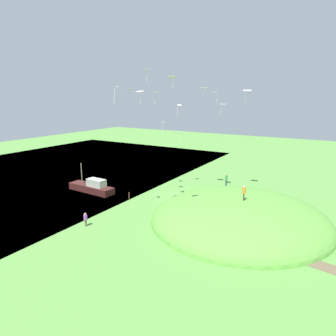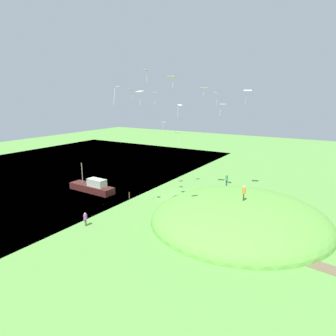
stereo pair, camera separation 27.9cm
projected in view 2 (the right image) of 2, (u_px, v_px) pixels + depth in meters
name	position (u px, v px, depth m)	size (l,w,h in m)	color
ground_plane	(177.00, 198.00, 46.22)	(160.00, 160.00, 0.00)	#5C9842
lake_water	(45.00, 173.00, 62.22)	(51.71, 80.00, 0.40)	slate
grass_hill	(239.00, 221.00, 37.59)	(21.98, 22.26, 6.27)	#60A33F
boat_on_lake	(93.00, 187.00, 48.90)	(8.58, 2.54, 4.49)	#441D1A
person_with_child	(244.00, 191.00, 35.43)	(0.53, 0.53, 1.84)	#352B23
person_near_shore	(85.00, 218.00, 35.89)	(0.52, 0.52, 1.69)	brown
person_watching_kites	(227.00, 179.00, 45.81)	(0.41, 0.41, 1.83)	#263752
kite_0	(116.00, 89.00, 34.97)	(0.73, 0.75, 2.14)	white
kite_1	(146.00, 71.00, 38.72)	(0.89, 0.81, 1.49)	white
kite_2	(215.00, 93.00, 43.22)	(0.97, 1.13, 1.87)	silver
kite_3	(164.00, 123.00, 47.36)	(0.63, 0.81, 1.47)	white
kite_4	(140.00, 92.00, 32.11)	(0.93, 0.71, 1.51)	white
kite_5	(178.00, 133.00, 32.73)	(0.94, 0.90, 1.12)	silver
kite_6	(180.00, 106.00, 46.92)	(0.71, 0.83, 1.97)	white
kite_7	(205.00, 88.00, 44.51)	(1.24, 0.96, 1.15)	silver
kite_8	(223.00, 105.00, 37.28)	(1.02, 0.96, 1.50)	white
kite_9	(154.00, 93.00, 37.88)	(1.16, 1.10, 1.45)	silver
kite_10	(131.00, 90.00, 46.92)	(0.72, 0.92, 1.39)	white
kite_11	(248.00, 91.00, 44.11)	(1.33, 1.09, 2.03)	silver
kite_12	(172.00, 77.00, 34.05)	(0.99, 0.78, 1.28)	white
mooring_post	(129.00, 196.00, 45.51)	(0.14, 0.14, 1.04)	brown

